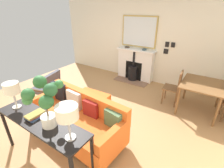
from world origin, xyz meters
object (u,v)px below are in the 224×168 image
object	(u,v)px
mantel_bowl_far	(144,49)
table_lamp_far_end	(67,113)
console_table	(42,125)
book_stack	(35,115)
potted_plant	(44,99)
fireplace	(135,66)
mantel_bowl_near	(127,47)
dining_chair_near_fireplace	(176,86)
dining_table	(202,87)
sofa	(77,119)
armchair_accent	(48,86)
ottoman	(91,101)
table_lamp_near_end	(12,89)

from	to	relation	value
mantel_bowl_far	table_lamp_far_end	world-z (taller)	table_lamp_far_end
console_table	book_stack	size ratio (longest dim) A/B	6.14
console_table	book_stack	distance (m)	0.18
potted_plant	fireplace	bearing A→B (deg)	-172.18
mantel_bowl_near	table_lamp_far_end	xyz separation A→B (m)	(3.82, 1.28, 0.11)
mantel_bowl_far	dining_chair_near_fireplace	xyz separation A→B (m)	(0.93, 1.30, -0.54)
table_lamp_far_end	dining_chair_near_fireplace	world-z (taller)	table_lamp_far_end
table_lamp_far_end	mantel_bowl_near	bearing A→B (deg)	-161.44
table_lamp_far_end	dining_table	distance (m)	3.17
table_lamp_far_end	book_stack	distance (m)	0.84
mantel_bowl_near	dining_chair_near_fireplace	xyz separation A→B (m)	(0.93, 1.92, -0.54)
mantel_bowl_far	sofa	distance (m)	3.19
dining_chair_near_fireplace	dining_table	bearing A→B (deg)	89.55
mantel_bowl_near	dining_table	distance (m)	2.69
mantel_bowl_near	book_stack	size ratio (longest dim) A/B	0.61
armchair_accent	dining_chair_near_fireplace	bearing A→B (deg)	121.84
sofa	dining_table	bearing A→B (deg)	139.76
mantel_bowl_near	table_lamp_far_end	world-z (taller)	table_lamp_far_end
book_stack	potted_plant	bearing A→B (deg)	89.02
mantel_bowl_far	ottoman	xyz separation A→B (m)	(2.32, -0.32, -0.83)
table_lamp_far_end	dining_table	world-z (taller)	table_lamp_far_end
fireplace	ottoman	distance (m)	2.29
table_lamp_far_end	book_stack	xyz separation A→B (m)	(-0.00, -0.77, -0.35)
table_lamp_far_end	dining_chair_near_fireplace	size ratio (longest dim) A/B	0.53
dining_chair_near_fireplace	table_lamp_near_end	bearing A→B (deg)	-33.32
dining_chair_near_fireplace	table_lamp_far_end	bearing A→B (deg)	-12.36
sofa	console_table	xyz separation A→B (m)	(0.71, 0.00, 0.35)
sofa	dining_table	xyz separation A→B (m)	(-2.17, 1.84, 0.28)
fireplace	ottoman	bearing A→B (deg)	-1.18
console_table	armchair_accent	bearing A→B (deg)	-128.42
dining_chair_near_fireplace	mantel_bowl_near	bearing A→B (deg)	-115.88
mantel_bowl_near	dining_chair_near_fireplace	size ratio (longest dim) A/B	0.18
fireplace	mantel_bowl_far	size ratio (longest dim) A/B	9.07
sofa	dining_table	size ratio (longest dim) A/B	2.03
sofa	potted_plant	world-z (taller)	potted_plant
armchair_accent	book_stack	xyz separation A→B (m)	(1.18, 1.35, 0.35)
table_lamp_far_end	dining_chair_near_fireplace	bearing A→B (deg)	167.64
mantel_bowl_near	mantel_bowl_far	bearing A→B (deg)	90.00
dining_chair_near_fireplace	book_stack	bearing A→B (deg)	-25.92
mantel_bowl_far	potted_plant	xyz separation A→B (m)	(3.82, 0.25, 0.17)
mantel_bowl_far	console_table	distance (m)	3.84
fireplace	sofa	distance (m)	3.08
ottoman	dining_chair_near_fireplace	bearing A→B (deg)	130.69
console_table	book_stack	xyz separation A→B (m)	(-0.00, -0.14, 0.12)
armchair_accent	mantel_bowl_far	bearing A→B (deg)	151.10
ottoman	potted_plant	world-z (taller)	potted_plant
sofa	armchair_accent	size ratio (longest dim) A/B	2.38
table_lamp_far_end	sofa	bearing A→B (deg)	-138.07
armchair_accent	book_stack	distance (m)	1.82
dining_table	book_stack	bearing A→B (deg)	-34.38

